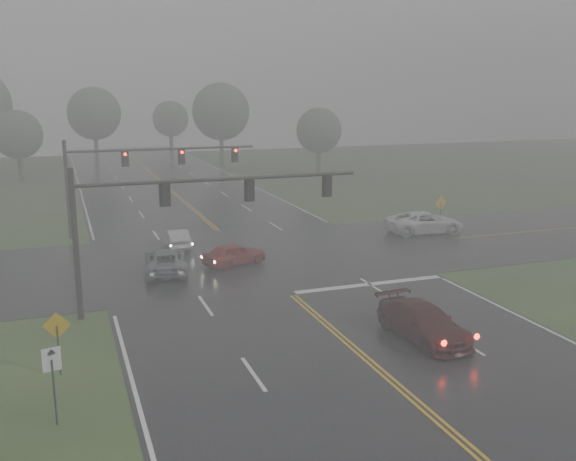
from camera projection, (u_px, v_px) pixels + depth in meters
name	position (u px, v px, depth m)	size (l,w,h in m)	color
ground	(452.00, 434.00, 19.44)	(180.00, 180.00, 0.00)	#29401B
main_road	(258.00, 266.00, 37.81)	(18.00, 160.00, 0.02)	black
cross_street	(249.00, 257.00, 39.65)	(120.00, 14.00, 0.02)	black
stop_bar	(370.00, 285.00, 34.15)	(8.50, 0.50, 0.01)	white
sedan_maroon	(423.00, 339.00, 26.78)	(2.03, 4.98, 1.45)	#330909
sedan_red	(235.00, 265.00, 37.93)	(1.55, 3.85, 1.31)	maroon
sedan_silver	(177.00, 248.00, 41.99)	(1.31, 3.76, 1.24)	#B5B8BE
car_grey	(166.00, 273.00, 36.34)	(2.26, 4.91, 1.36)	slate
pickup_white	(424.00, 233.00, 46.27)	(2.58, 5.59, 1.55)	white
signal_gantry_near	(171.00, 208.00, 29.47)	(13.60, 0.30, 6.89)	black
signal_gantry_far	(129.00, 167.00, 44.87)	(13.34, 0.35, 6.81)	black
sign_diamond_west	(57.00, 333.00, 23.12)	(0.99, 0.19, 2.39)	black
sign_arrow_white	(53.00, 371.00, 19.62)	(0.56, 0.15, 2.54)	black
sign_diamond_east	(441.00, 207.00, 46.91)	(1.07, 0.23, 2.60)	black
tree_nw_a	(17.00, 135.00, 70.63)	(5.39, 5.39, 7.91)	#332B21
tree_ne_a	(221.00, 112.00, 83.26)	(7.46, 7.46, 10.95)	#332B21
tree_n_mid	(94.00, 114.00, 86.33)	(7.10, 7.10, 10.43)	#332B21
tree_e_near	(319.00, 131.00, 76.60)	(5.44, 5.44, 7.99)	#332B21
tree_n_far	(170.00, 119.00, 101.06)	(5.66, 5.66, 8.31)	#332B21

